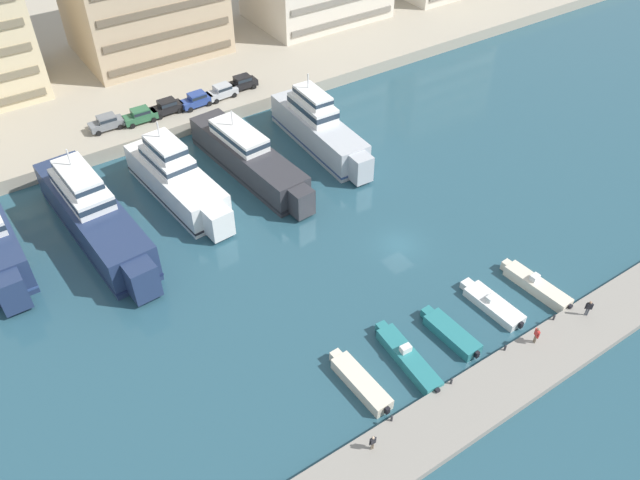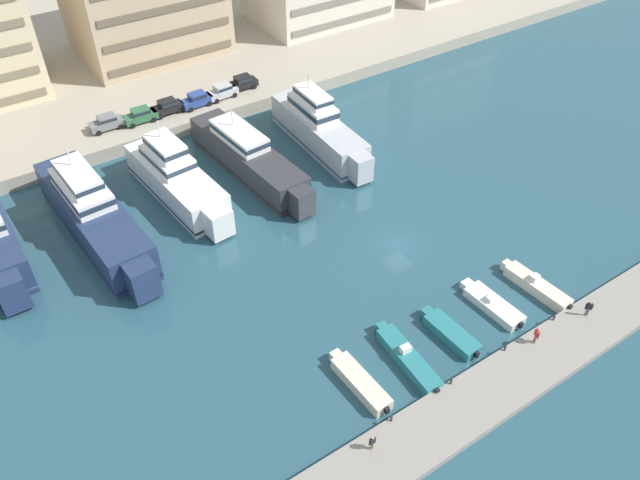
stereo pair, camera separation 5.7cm
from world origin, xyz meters
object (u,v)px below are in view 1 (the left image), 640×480
(yacht_charcoal_center_left, at_px, (248,157))
(car_grey_far_left, at_px, (107,122))
(motorboat_cream_center, at_px, (536,286))
(pedestrian_near_edge, at_px, (589,307))
(motorboat_cream_far_left, at_px, (360,382))
(motorboat_teal_mid_left, at_px, (451,333))
(motorboat_teal_left, at_px, (407,358))
(car_green_left, at_px, (140,115))
(car_black_mid_left, at_px, (167,106))
(car_blue_center_left, at_px, (197,99))
(yacht_white_mid_left, at_px, (176,179))
(yacht_navy_left, at_px, (94,215))
(pedestrian_far_side, at_px, (373,442))
(pedestrian_mid_deck, at_px, (537,334))
(car_silver_center, at_px, (222,91))
(yacht_silver_center, at_px, (319,128))
(car_black_center_right, at_px, (242,82))
(motorboat_white_center_left, at_px, (492,304))

(yacht_charcoal_center_left, height_order, car_grey_far_left, yacht_charcoal_center_left)
(motorboat_cream_center, relative_size, pedestrian_near_edge, 4.48)
(motorboat_cream_far_left, distance_m, motorboat_teal_mid_left, 9.50)
(motorboat_teal_left, bearing_deg, car_green_left, 95.82)
(car_black_mid_left, distance_m, car_blue_center_left, 3.93)
(yacht_white_mid_left, height_order, car_grey_far_left, yacht_white_mid_left)
(motorboat_cream_center, distance_m, pedestrian_near_edge, 5.15)
(yacht_navy_left, relative_size, pedestrian_far_side, 14.98)
(motorboat_teal_left, distance_m, pedestrian_near_edge, 16.80)
(yacht_white_mid_left, xyz_separation_m, car_green_left, (1.66, 14.39, 0.31))
(motorboat_cream_center, bearing_deg, pedestrian_mid_deck, -139.89)
(car_green_left, xyz_separation_m, car_silver_center, (11.18, -0.08, 0.00))
(motorboat_cream_center, height_order, pedestrian_mid_deck, pedestrian_mid_deck)
(motorboat_teal_left, bearing_deg, yacht_white_mid_left, 101.39)
(car_green_left, xyz_separation_m, pedestrian_near_edge, (20.61, -50.96, -0.99))
(pedestrian_near_edge, bearing_deg, yacht_silver_center, 95.99)
(motorboat_cream_far_left, distance_m, car_silver_center, 46.89)
(motorboat_teal_mid_left, relative_size, pedestrian_far_side, 4.17)
(pedestrian_near_edge, bearing_deg, motorboat_cream_far_left, 165.36)
(yacht_charcoal_center_left, bearing_deg, pedestrian_mid_deck, -78.12)
(car_green_left, relative_size, pedestrian_mid_deck, 2.38)
(car_black_center_right, distance_m, pedestrian_near_edge, 51.94)
(yacht_white_mid_left, xyz_separation_m, motorboat_teal_mid_left, (11.13, -31.38, -1.88))
(yacht_charcoal_center_left, bearing_deg, pedestrian_near_edge, -69.38)
(motorboat_white_center_left, distance_m, car_silver_center, 45.46)
(motorboat_teal_mid_left, height_order, pedestrian_near_edge, pedestrian_near_edge)
(yacht_silver_center, xyz_separation_m, car_blue_center_left, (-9.29, 14.13, 0.21))
(car_green_left, height_order, pedestrian_far_side, car_green_left)
(car_green_left, xyz_separation_m, pedestrian_mid_deck, (14.50, -50.52, -0.97))
(motorboat_white_center_left, xyz_separation_m, car_black_mid_left, (-11.37, 45.49, 2.25))
(yacht_silver_center, xyz_separation_m, motorboat_cream_center, (3.11, -31.59, -1.92))
(yacht_navy_left, distance_m, car_silver_center, 27.40)
(car_grey_far_left, distance_m, pedestrian_mid_deck, 54.45)
(car_green_left, xyz_separation_m, car_black_mid_left, (3.57, 0.16, 0.00))
(motorboat_teal_mid_left, height_order, car_silver_center, car_silver_center)
(yacht_white_mid_left, distance_m, yacht_charcoal_center_left, 8.63)
(yacht_navy_left, bearing_deg, motorboat_white_center_left, -48.40)
(car_green_left, bearing_deg, yacht_silver_center, -40.64)
(motorboat_white_center_left, bearing_deg, yacht_white_mid_left, 118.21)
(motorboat_teal_left, bearing_deg, yacht_navy_left, 117.93)
(motorboat_teal_mid_left, distance_m, pedestrian_mid_deck, 7.03)
(car_black_center_right, bearing_deg, motorboat_teal_left, -101.99)
(car_grey_far_left, bearing_deg, pedestrian_far_side, -88.66)
(yacht_silver_center, bearing_deg, motorboat_teal_left, -111.09)
(yacht_navy_left, xyz_separation_m, car_blue_center_left, (18.64, 15.67, 0.01))
(car_black_mid_left, relative_size, car_black_center_right, 1.01)
(motorboat_teal_left, height_order, motorboat_cream_center, motorboat_cream_center)
(motorboat_teal_mid_left, relative_size, car_blue_center_left, 1.54)
(yacht_navy_left, xyz_separation_m, car_black_mid_left, (14.73, 16.10, 0.01))
(pedestrian_near_edge, height_order, pedestrian_far_side, pedestrian_near_edge)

